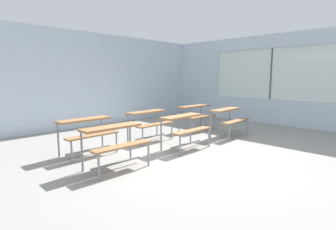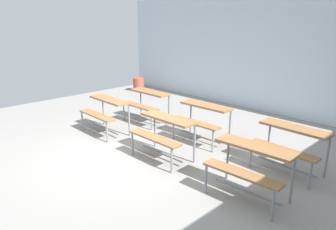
{
  "view_description": "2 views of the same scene",
  "coord_description": "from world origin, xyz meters",
  "px_view_note": "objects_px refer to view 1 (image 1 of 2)",
  "views": [
    {
      "loc": [
        -3.8,
        -3.3,
        1.6
      ],
      "look_at": [
        0.52,
        0.97,
        0.71
      ],
      "focal_mm": 28.0,
      "sensor_mm": 36.0,
      "label": 1
    },
    {
      "loc": [
        4.28,
        -3.08,
        2.38
      ],
      "look_at": [
        -0.11,
        1.21,
        0.5
      ],
      "focal_mm": 33.65,
      "sensor_mm": 36.0,
      "label": 2
    }
  ],
  "objects_px": {
    "desk_bench_r0c2": "(229,116)",
    "desk_bench_r1c0": "(87,128)",
    "desk_bench_r1c1": "(150,118)",
    "desk_bench_r1c2": "(197,112)",
    "desk_bench_r0c1": "(185,124)",
    "desk_bench_r0c0": "(115,137)"
  },
  "relations": [
    {
      "from": "desk_bench_r1c1",
      "to": "desk_bench_r1c2",
      "type": "bearing_deg",
      "value": -2.72
    },
    {
      "from": "desk_bench_r0c0",
      "to": "desk_bench_r1c1",
      "type": "xyz_separation_m",
      "value": [
        1.76,
        1.1,
        0.0
      ]
    },
    {
      "from": "desk_bench_r0c1",
      "to": "desk_bench_r1c1",
      "type": "distance_m",
      "value": 1.12
    },
    {
      "from": "desk_bench_r1c0",
      "to": "desk_bench_r0c1",
      "type": "bearing_deg",
      "value": -33.48
    },
    {
      "from": "desk_bench_r0c2",
      "to": "desk_bench_r1c1",
      "type": "distance_m",
      "value": 2.15
    },
    {
      "from": "desk_bench_r0c0",
      "to": "desk_bench_r1c1",
      "type": "distance_m",
      "value": 2.08
    },
    {
      "from": "desk_bench_r1c0",
      "to": "desk_bench_r1c2",
      "type": "height_order",
      "value": "same"
    },
    {
      "from": "desk_bench_r0c2",
      "to": "desk_bench_r1c1",
      "type": "height_order",
      "value": "same"
    },
    {
      "from": "desk_bench_r0c1",
      "to": "desk_bench_r0c0",
      "type": "bearing_deg",
      "value": 179.05
    },
    {
      "from": "desk_bench_r0c2",
      "to": "desk_bench_r1c2",
      "type": "height_order",
      "value": "same"
    },
    {
      "from": "desk_bench_r0c2",
      "to": "desk_bench_r1c0",
      "type": "relative_size",
      "value": 1.02
    },
    {
      "from": "desk_bench_r1c1",
      "to": "desk_bench_r1c2",
      "type": "distance_m",
      "value": 1.84
    },
    {
      "from": "desk_bench_r0c0",
      "to": "desk_bench_r1c0",
      "type": "height_order",
      "value": "same"
    },
    {
      "from": "desk_bench_r0c1",
      "to": "desk_bench_r0c2",
      "type": "xyz_separation_m",
      "value": [
        1.74,
        -0.04,
        0.0
      ]
    },
    {
      "from": "desk_bench_r0c2",
      "to": "desk_bench_r1c2",
      "type": "distance_m",
      "value": 1.13
    },
    {
      "from": "desk_bench_r0c1",
      "to": "desk_bench_r1c0",
      "type": "relative_size",
      "value": 0.99
    },
    {
      "from": "desk_bench_r1c1",
      "to": "desk_bench_r0c0",
      "type": "bearing_deg",
      "value": -149.57
    },
    {
      "from": "desk_bench_r0c2",
      "to": "desk_bench_r1c1",
      "type": "xyz_separation_m",
      "value": [
        -1.81,
        1.16,
        0.0
      ]
    },
    {
      "from": "desk_bench_r0c1",
      "to": "desk_bench_r0c2",
      "type": "bearing_deg",
      "value": -1.7
    },
    {
      "from": "desk_bench_r0c0",
      "to": "desk_bench_r1c0",
      "type": "bearing_deg",
      "value": 87.68
    },
    {
      "from": "desk_bench_r1c0",
      "to": "desk_bench_r1c2",
      "type": "xyz_separation_m",
      "value": [
        3.53,
        -0.04,
        0.0
      ]
    },
    {
      "from": "desk_bench_r0c0",
      "to": "desk_bench_r0c1",
      "type": "bearing_deg",
      "value": 0.42
    }
  ]
}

